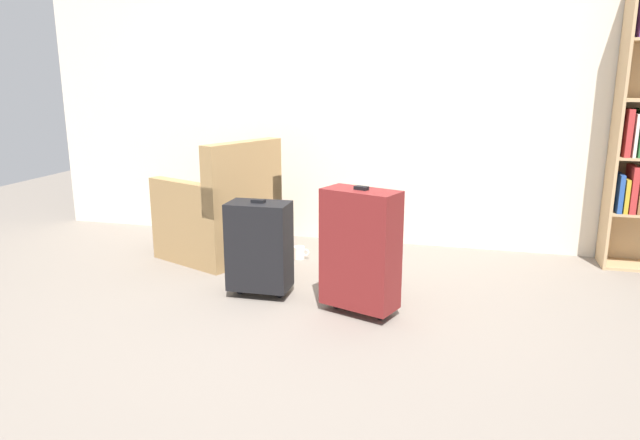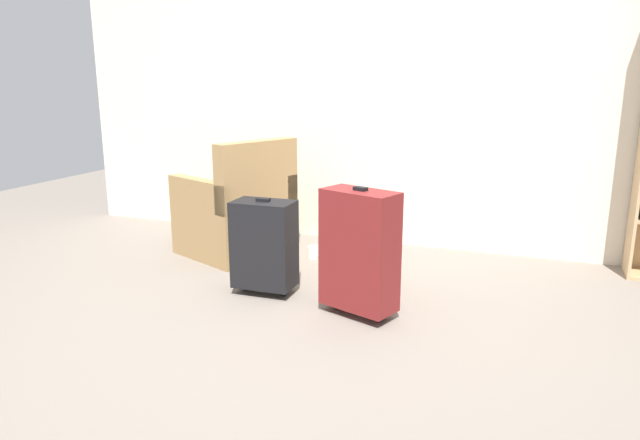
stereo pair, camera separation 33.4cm
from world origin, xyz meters
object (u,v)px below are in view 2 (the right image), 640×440
at_px(mug, 313,252).
at_px(suitcase_dark_red, 359,250).
at_px(suitcase_black, 264,244).
at_px(armchair, 238,214).

height_order(mug, suitcase_dark_red, suitcase_dark_red).
relative_size(mug, suitcase_black, 0.19).
distance_m(armchair, suitcase_black, 0.91).
xyz_separation_m(mug, suitcase_dark_red, (0.64, -0.92, 0.34)).
height_order(suitcase_dark_red, suitcase_black, suitcase_dark_red).
relative_size(mug, suitcase_dark_red, 0.16).
bearing_deg(suitcase_black, suitcase_dark_red, -11.06).
distance_m(mug, suitcase_black, 0.84).
bearing_deg(armchair, suitcase_dark_red, -34.07).
bearing_deg(suitcase_dark_red, mug, 124.88).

